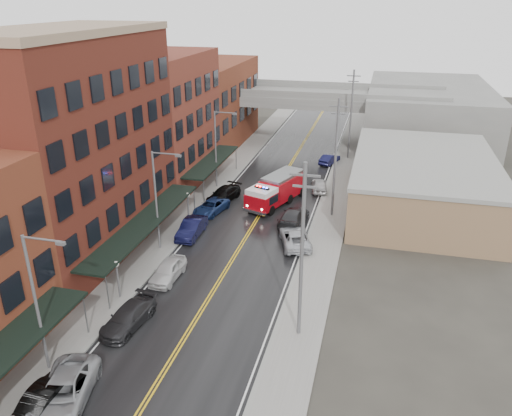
# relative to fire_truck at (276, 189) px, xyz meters

# --- Properties ---
(road) EXTENTS (11.00, 160.00, 0.02)m
(road) POSITION_rel_fire_truck_xyz_m (-0.99, -6.80, -1.65)
(road) COLOR black
(road) RESTS_ON ground
(sidewalk_left) EXTENTS (3.00, 160.00, 0.15)m
(sidewalk_left) POSITION_rel_fire_truck_xyz_m (-8.29, -6.80, -1.58)
(sidewalk_left) COLOR slate
(sidewalk_left) RESTS_ON ground
(sidewalk_right) EXTENTS (3.00, 160.00, 0.15)m
(sidewalk_right) POSITION_rel_fire_truck_xyz_m (6.31, -6.80, -1.58)
(sidewalk_right) COLOR slate
(sidewalk_right) RESTS_ON ground
(curb_left) EXTENTS (0.30, 160.00, 0.15)m
(curb_left) POSITION_rel_fire_truck_xyz_m (-6.64, -6.80, -1.58)
(curb_left) COLOR gray
(curb_left) RESTS_ON ground
(curb_right) EXTENTS (0.30, 160.00, 0.15)m
(curb_right) POSITION_rel_fire_truck_xyz_m (4.66, -6.80, -1.58)
(curb_right) COLOR gray
(curb_right) RESTS_ON ground
(brick_building_b) EXTENTS (9.00, 20.00, 18.00)m
(brick_building_b) POSITION_rel_fire_truck_xyz_m (-14.29, -13.80, 7.34)
(brick_building_b) COLOR #561F16
(brick_building_b) RESTS_ON ground
(brick_building_c) EXTENTS (9.00, 15.00, 15.00)m
(brick_building_c) POSITION_rel_fire_truck_xyz_m (-14.29, 3.70, 5.84)
(brick_building_c) COLOR maroon
(brick_building_c) RESTS_ON ground
(brick_building_far) EXTENTS (9.00, 20.00, 12.00)m
(brick_building_far) POSITION_rel_fire_truck_xyz_m (-14.29, 21.20, 4.34)
(brick_building_far) COLOR maroon
(brick_building_far) RESTS_ON ground
(tan_building) EXTENTS (14.00, 22.00, 5.00)m
(tan_building) POSITION_rel_fire_truck_xyz_m (15.01, 3.20, 0.84)
(tan_building) COLOR #8E664C
(tan_building) RESTS_ON ground
(right_far_block) EXTENTS (18.00, 30.00, 8.00)m
(right_far_block) POSITION_rel_fire_truck_xyz_m (17.01, 33.20, 2.34)
(right_far_block) COLOR slate
(right_far_block) RESTS_ON ground
(awning_1) EXTENTS (2.60, 18.00, 3.09)m
(awning_1) POSITION_rel_fire_truck_xyz_m (-8.48, -13.80, 1.33)
(awning_1) COLOR black
(awning_1) RESTS_ON ground
(awning_2) EXTENTS (2.60, 13.00, 3.09)m
(awning_2) POSITION_rel_fire_truck_xyz_m (-8.48, 3.70, 1.33)
(awning_2) COLOR black
(awning_2) RESTS_ON ground
(globe_lamp_1) EXTENTS (0.44, 0.44, 3.12)m
(globe_lamp_1) POSITION_rel_fire_truck_xyz_m (-7.39, -20.80, 0.66)
(globe_lamp_1) COLOR #59595B
(globe_lamp_1) RESTS_ON ground
(globe_lamp_2) EXTENTS (0.44, 0.44, 3.12)m
(globe_lamp_2) POSITION_rel_fire_truck_xyz_m (-7.39, -6.80, 0.66)
(globe_lamp_2) COLOR #59595B
(globe_lamp_2) RESTS_ON ground
(street_lamp_0) EXTENTS (2.64, 0.22, 9.00)m
(street_lamp_0) POSITION_rel_fire_truck_xyz_m (-7.54, -28.80, 3.53)
(street_lamp_0) COLOR #59595B
(street_lamp_0) RESTS_ON ground
(street_lamp_1) EXTENTS (2.64, 0.22, 9.00)m
(street_lamp_1) POSITION_rel_fire_truck_xyz_m (-7.54, -12.80, 3.53)
(street_lamp_1) COLOR #59595B
(street_lamp_1) RESTS_ON ground
(street_lamp_2) EXTENTS (2.64, 0.22, 9.00)m
(street_lamp_2) POSITION_rel_fire_truck_xyz_m (-7.54, 3.20, 3.53)
(street_lamp_2) COLOR #59595B
(street_lamp_2) RESTS_ON ground
(utility_pole_0) EXTENTS (1.80, 0.24, 12.00)m
(utility_pole_0) POSITION_rel_fire_truck_xyz_m (6.21, -21.80, 4.65)
(utility_pole_0) COLOR #59595B
(utility_pole_0) RESTS_ON ground
(utility_pole_1) EXTENTS (1.80, 0.24, 12.00)m
(utility_pole_1) POSITION_rel_fire_truck_xyz_m (6.21, -1.80, 4.65)
(utility_pole_1) COLOR #59595B
(utility_pole_1) RESTS_ON ground
(utility_pole_2) EXTENTS (1.80, 0.24, 12.00)m
(utility_pole_2) POSITION_rel_fire_truck_xyz_m (6.21, 18.20, 4.65)
(utility_pole_2) COLOR #59595B
(utility_pole_2) RESTS_ON ground
(overpass) EXTENTS (40.00, 10.00, 7.50)m
(overpass) POSITION_rel_fire_truck_xyz_m (-0.99, 25.20, 4.33)
(overpass) COLOR slate
(overpass) RESTS_ON ground
(fire_truck) EXTENTS (5.46, 8.77, 3.05)m
(fire_truck) POSITION_rel_fire_truck_xyz_m (0.00, 0.00, 0.00)
(fire_truck) COLOR #9A070F
(fire_truck) RESTS_ON ground
(parked_car_left_1) EXTENTS (1.58, 4.40, 1.44)m
(parked_car_left_1) POSITION_rel_fire_truck_xyz_m (-5.99, -32.10, -0.93)
(parked_car_left_1) COLOR black
(parked_car_left_1) RESTS_ON ground
(parked_car_left_2) EXTENTS (3.97, 6.30, 1.62)m
(parked_car_left_2) POSITION_rel_fire_truck_xyz_m (-5.21, -31.00, -0.84)
(parked_car_left_2) COLOR gray
(parked_car_left_2) RESTS_ON ground
(parked_car_left_3) EXTENTS (2.58, 5.14, 1.43)m
(parked_car_left_3) POSITION_rel_fire_truck_xyz_m (-5.14, -23.70, -0.94)
(parked_car_left_3) COLOR black
(parked_car_left_3) RESTS_ON ground
(parked_car_left_4) EXTENTS (1.86, 4.44, 1.50)m
(parked_car_left_4) POSITION_rel_fire_truck_xyz_m (-5.04, -17.31, -0.90)
(parked_car_left_4) COLOR silver
(parked_car_left_4) RESTS_ON ground
(parked_car_left_5) EXTENTS (1.75, 4.84, 1.59)m
(parked_car_left_5) POSITION_rel_fire_truck_xyz_m (-5.99, -9.60, -0.86)
(parked_car_left_5) COLOR black
(parked_car_left_5) RESTS_ON ground
(parked_car_left_6) EXTENTS (3.21, 5.12, 1.32)m
(parked_car_left_6) POSITION_rel_fire_truck_xyz_m (-5.99, -4.05, -0.99)
(parked_car_left_6) COLOR navy
(parked_car_left_6) RESTS_ON ground
(parked_car_left_7) EXTENTS (3.26, 5.45, 1.48)m
(parked_car_left_7) POSITION_rel_fire_truck_xyz_m (-5.75, -0.62, -0.92)
(parked_car_left_7) COLOR black
(parked_car_left_7) RESTS_ON ground
(parked_car_right_0) EXTENTS (3.95, 5.72, 1.45)m
(parked_car_right_0) POSITION_rel_fire_truck_xyz_m (3.70, -9.10, -0.93)
(parked_car_right_0) COLOR #ACAFB5
(parked_car_right_0) RESTS_ON ground
(parked_car_right_1) EXTENTS (2.60, 5.69, 1.61)m
(parked_car_right_1) POSITION_rel_fire_truck_xyz_m (2.77, -4.81, -0.85)
(parked_car_right_1) COLOR #242527
(parked_car_right_1) RESTS_ON ground
(parked_car_right_2) EXTENTS (2.37, 4.44, 1.44)m
(parked_car_right_2) POSITION_rel_fire_truck_xyz_m (4.01, 5.00, -0.94)
(parked_car_right_2) COLOR #B6B6B6
(parked_car_right_2) RESTS_ON ground
(parked_car_right_3) EXTENTS (2.61, 4.27, 1.33)m
(parked_car_right_3) POSITION_rel_fire_truck_xyz_m (4.01, 15.40, -0.99)
(parked_car_right_3) COLOR #0E0F33
(parked_car_right_3) RESTS_ON ground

